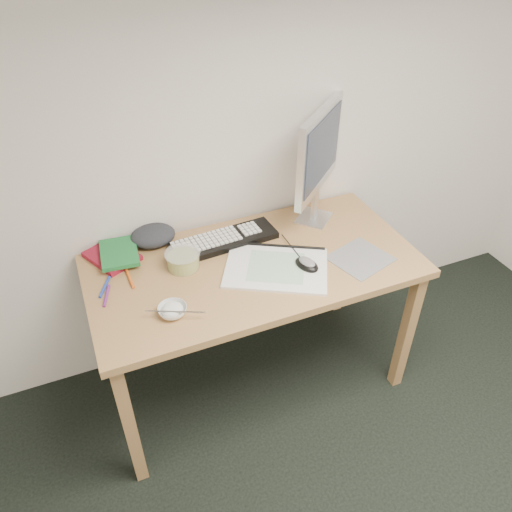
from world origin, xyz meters
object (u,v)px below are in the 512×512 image
Objects in this scene: rice_bowl at (173,311)px; desk at (254,278)px; sketchpad at (276,268)px; keyboard at (224,240)px; monitor at (319,154)px.

desk is at bearing 22.95° from rice_bowl.
sketchpad is at bearing 11.57° from rice_bowl.
rice_bowl is at bearing -157.05° from desk.
sketchpad is (0.07, -0.07, 0.09)m from desk.
keyboard is 0.88× the size of monitor.
monitor is (0.33, 0.28, 0.33)m from sketchpad.
monitor is at bearing 69.81° from sketchpad.
sketchpad is 0.48m from rice_bowl.
monitor is 0.94m from rice_bowl.
keyboard is 0.49m from rice_bowl.
desk is 0.22m from keyboard.
sketchpad is at bearing -66.18° from keyboard.
sketchpad is 0.55m from monitor.
keyboard reaches higher than desk.
keyboard is 4.36× the size of rice_bowl.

